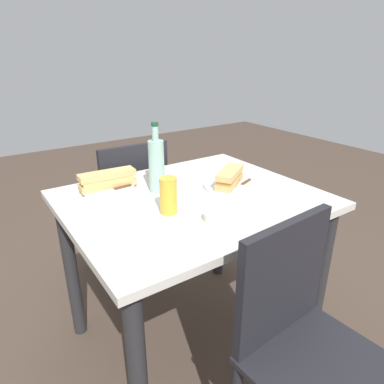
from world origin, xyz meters
TOP-DOWN VIEW (x-y plane):
  - ground_plane at (0.00, 0.00)m, footprint 8.00×8.00m
  - dining_table at (0.00, 0.00)m, footprint 1.01×0.83m
  - chair_far at (0.01, 0.61)m, footprint 0.42×0.42m
  - chair_near at (0.02, -0.61)m, footprint 0.41×0.41m
  - plate_near at (0.26, -0.26)m, footprint 0.22×0.22m
  - baguette_sandwich_near at (0.26, -0.26)m, footprint 0.24×0.08m
  - knife_near at (0.25, -0.21)m, footprint 0.18×0.02m
  - plate_far at (-0.19, 0.01)m, footprint 0.22×0.22m
  - baguette_sandwich_far at (-0.19, 0.01)m, footprint 0.20×0.17m
  - knife_far at (-0.23, 0.05)m, footprint 0.17×0.07m
  - water_bottle at (0.09, -0.13)m, footprint 0.07×0.07m
  - beer_glass at (0.16, 0.08)m, footprint 0.06×0.06m
  - olive_bowl at (0.05, 0.22)m, footprint 0.10×0.10m

SIDE VIEW (x-z plane):
  - ground_plane at x=0.00m, z-range 0.00..0.00m
  - chair_far at x=0.01m, z-range 0.07..0.94m
  - chair_near at x=0.02m, z-range 0.07..0.94m
  - dining_table at x=0.00m, z-range 0.25..1.02m
  - plate_near at x=0.26m, z-range 0.76..0.78m
  - plate_far at x=-0.19m, z-range 0.76..0.78m
  - olive_bowl at x=0.05m, z-range 0.76..0.79m
  - knife_near at x=0.25m, z-range 0.78..0.79m
  - knife_far at x=-0.23m, z-range 0.78..0.79m
  - baguette_sandwich_near at x=0.26m, z-range 0.78..0.85m
  - baguette_sandwich_far at x=-0.19m, z-range 0.78..0.85m
  - beer_glass at x=0.16m, z-range 0.76..0.90m
  - water_bottle at x=0.09m, z-range 0.73..1.03m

